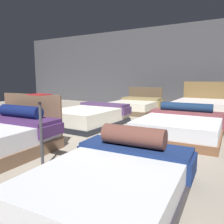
# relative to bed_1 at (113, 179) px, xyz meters

# --- Properties ---
(ground_plane) EXTENTS (18.00, 18.00, 0.02)m
(ground_plane) POSITION_rel_bed_1_xyz_m (-1.19, 2.67, -0.21)
(ground_plane) COLOR gray
(showroom_back_wall) EXTENTS (18.00, 0.06, 3.50)m
(showroom_back_wall) POSITION_rel_bed_1_xyz_m (-1.19, 7.93, 1.55)
(showroom_back_wall) COLOR #47474C
(showroom_back_wall) RESTS_ON ground_plane
(bed_1) EXTENTS (1.55, 1.99, 0.66)m
(bed_1) POSITION_rel_bed_1_xyz_m (0.00, 0.00, 0.00)
(bed_1) COLOR #2B272C
(bed_1) RESTS_ON ground_plane
(bed_2) EXTENTS (1.57, 2.06, 0.53)m
(bed_2) POSITION_rel_bed_1_xyz_m (-2.40, 2.88, 0.04)
(bed_2) COLOR black
(bed_2) RESTS_ON ground_plane
(bed_3) EXTENTS (1.76, 1.96, 0.68)m
(bed_3) POSITION_rel_bed_1_xyz_m (-0.01, 2.88, 0.03)
(bed_3) COLOR brown
(bed_3) RESTS_ON ground_plane
(bed_4) EXTENTS (1.63, 1.99, 0.89)m
(bed_4) POSITION_rel_bed_1_xyz_m (-2.31, 5.73, 0.03)
(bed_4) COLOR brown
(bed_4) RESTS_ON ground_plane
(bed_5) EXTENTS (1.61, 2.04, 1.13)m
(bed_5) POSITION_rel_bed_1_xyz_m (-0.06, 5.77, 0.07)
(bed_5) COLOR brown
(bed_5) RESTS_ON ground_plane
(price_sign) EXTENTS (0.28, 0.24, 1.05)m
(price_sign) POSITION_rel_bed_1_xyz_m (-1.19, 0.12, 0.21)
(price_sign) COLOR #3F3F44
(price_sign) RESTS_ON ground_plane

